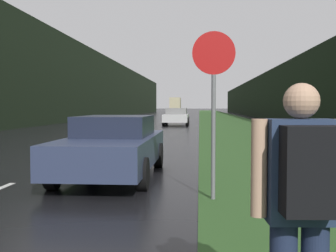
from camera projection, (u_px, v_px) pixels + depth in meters
grass_verge at (231, 122)px, 40.21m from camera, size 6.00×240.00×0.02m
lane_stripe_c at (87, 153)px, 13.80m from camera, size 0.12×3.00×0.01m
lane_stripe_d at (125, 137)px, 20.77m from camera, size 0.12×3.00×0.01m
lane_stripe_e at (143, 129)px, 27.74m from camera, size 0.12×3.00×0.01m
treeline_far_side at (90, 85)px, 51.19m from camera, size 2.00×140.00×8.18m
treeline_near_side at (276, 95)px, 49.59m from camera, size 2.00×140.00×5.69m
stop_sign at (214, 97)px, 6.72m from camera, size 0.69×0.07×2.71m
hitchhiker_with_backpack at (302, 205)px, 2.42m from camera, size 0.57×0.42×1.65m
car_passing_near at (114, 146)px, 9.11m from camera, size 1.86×4.71×1.31m
car_passing_far at (176, 117)px, 33.73m from camera, size 2.00×4.79×1.38m
delivery_truck at (175, 105)px, 96.79m from camera, size 2.52×6.92×3.54m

